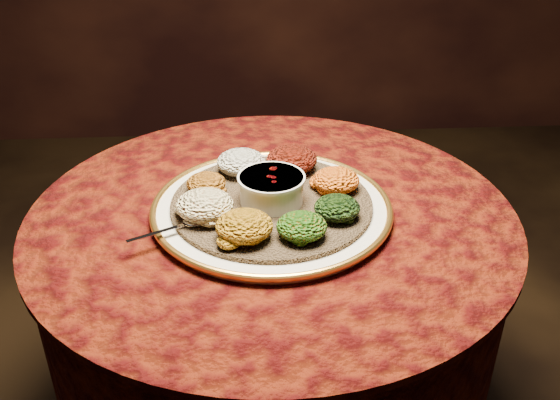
{
  "coord_description": "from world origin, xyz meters",
  "views": [
    {
      "loc": [
        -0.05,
        -1.05,
        1.37
      ],
      "look_at": [
        0.02,
        -0.01,
        0.76
      ],
      "focal_mm": 40.0,
      "sensor_mm": 36.0,
      "label": 1
    }
  ],
  "objects": [
    {
      "name": "portion_tikil",
      "position": [
        0.13,
        0.02,
        0.78
      ],
      "size": [
        0.09,
        0.09,
        0.04
      ],
      "primitive_type": "ellipsoid",
      "color": "#C37710",
      "rests_on": "injera"
    },
    {
      "name": "injera",
      "position": [
        -0.0,
        -0.01,
        0.76
      ],
      "size": [
        0.4,
        0.4,
        0.01
      ],
      "primitive_type": "cylinder",
      "rotation": [
        0.0,
        0.0,
        -0.02
      ],
      "color": "brown",
      "rests_on": "platter"
    },
    {
      "name": "portion_timatim",
      "position": [
        -0.13,
        -0.06,
        0.79
      ],
      "size": [
        0.11,
        0.1,
        0.05
      ],
      "primitive_type": "ellipsoid",
      "color": "maroon",
      "rests_on": "injera"
    },
    {
      "name": "portion_ayib",
      "position": [
        -0.06,
        0.11,
        0.79
      ],
      "size": [
        0.1,
        0.1,
        0.05
      ],
      "primitive_type": "ellipsoid",
      "color": "beige",
      "rests_on": "injera"
    },
    {
      "name": "table",
      "position": [
        0.0,
        0.0,
        0.55
      ],
      "size": [
        0.96,
        0.96,
        0.73
      ],
      "color": "black",
      "rests_on": "ground"
    },
    {
      "name": "portion_shiro",
      "position": [
        -0.13,
        0.03,
        0.78
      ],
      "size": [
        0.08,
        0.07,
        0.04
      ],
      "primitive_type": "ellipsoid",
      "color": "#874810",
      "rests_on": "injera"
    },
    {
      "name": "portion_kik",
      "position": [
        -0.05,
        -0.14,
        0.79
      ],
      "size": [
        0.1,
        0.1,
        0.05
      ],
      "primitive_type": "ellipsoid",
      "color": "#A7670E",
      "rests_on": "injera"
    },
    {
      "name": "portion_mixveg",
      "position": [
        0.05,
        -0.14,
        0.78
      ],
      "size": [
        0.09,
        0.09,
        0.04
      ],
      "primitive_type": "ellipsoid",
      "color": "#AE3C0B",
      "rests_on": "injera"
    },
    {
      "name": "platter",
      "position": [
        -0.0,
        -0.01,
        0.75
      ],
      "size": [
        0.52,
        0.52,
        0.02
      ],
      "rotation": [
        0.0,
        0.0,
        -0.16
      ],
      "color": "beige",
      "rests_on": "table"
    },
    {
      "name": "spoon",
      "position": [
        -0.16,
        -0.09,
        0.77
      ],
      "size": [
        0.13,
        0.08,
        0.01
      ],
      "rotation": [
        0.0,
        0.0,
        -2.67
      ],
      "color": "silver",
      "rests_on": "injera"
    },
    {
      "name": "portion_gomen",
      "position": [
        0.12,
        -0.08,
        0.78
      ],
      "size": [
        0.09,
        0.08,
        0.04
      ],
      "primitive_type": "ellipsoid",
      "color": "black",
      "rests_on": "injera"
    },
    {
      "name": "portion_kitfo",
      "position": [
        0.05,
        0.11,
        0.79
      ],
      "size": [
        0.11,
        0.1,
        0.05
      ],
      "primitive_type": "ellipsoid",
      "color": "black",
      "rests_on": "injera"
    },
    {
      "name": "stew_bowl",
      "position": [
        -0.0,
        -0.01,
        0.79
      ],
      "size": [
        0.13,
        0.13,
        0.05
      ],
      "color": "silver",
      "rests_on": "injera"
    }
  ]
}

